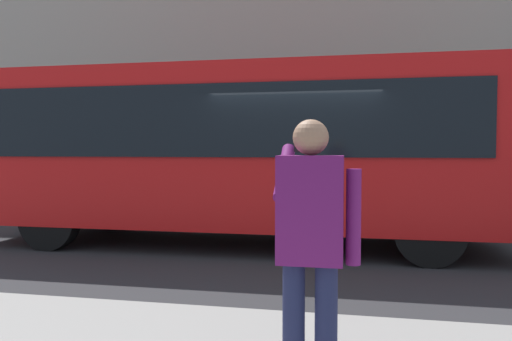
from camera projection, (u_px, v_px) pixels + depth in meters
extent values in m
plane|color=#2B2B2D|center=(300.00, 250.00, 8.00)|extent=(60.00, 60.00, 0.00)
cube|color=#A89E8E|center=(323.00, 5.00, 14.41)|extent=(28.00, 0.80, 12.00)
cube|color=#19592D|center=(449.00, 101.00, 13.29)|extent=(4.40, 1.10, 0.24)
cube|color=red|center=(241.00, 147.00, 8.43)|extent=(9.00, 2.50, 2.60)
cube|color=black|center=(13.00, 129.00, 9.27)|extent=(0.08, 2.10, 1.44)
cube|color=black|center=(222.00, 120.00, 7.17)|extent=(7.60, 0.06, 1.10)
cube|color=yellow|center=(11.00, 85.00, 9.23)|extent=(0.06, 1.60, 0.36)
cylinder|color=black|center=(113.00, 205.00, 10.13)|extent=(1.00, 0.28, 1.00)
cylinder|color=black|center=(50.00, 220.00, 7.97)|extent=(1.00, 0.28, 1.00)
cylinder|color=black|center=(410.00, 212.00, 8.99)|extent=(1.00, 0.28, 1.00)
cylinder|color=black|center=(430.00, 232.00, 6.83)|extent=(1.00, 0.28, 1.00)
cylinder|color=#1E2347|center=(326.00, 329.00, 2.96)|extent=(0.14, 0.14, 0.82)
cylinder|color=#1E2347|center=(294.00, 327.00, 3.00)|extent=(0.14, 0.14, 0.82)
cube|color=#6B1960|center=(310.00, 209.00, 2.95)|extent=(0.40, 0.24, 0.66)
sphere|color=#A87A5B|center=(311.00, 137.00, 2.93)|extent=(0.22, 0.22, 0.22)
cylinder|color=#6B1960|center=(354.00, 217.00, 2.90)|extent=(0.09, 0.09, 0.58)
cylinder|color=#6B1960|center=(285.00, 172.00, 3.13)|extent=(0.09, 0.48, 0.37)
cube|color=black|center=(299.00, 142.00, 3.24)|extent=(0.07, 0.01, 0.14)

